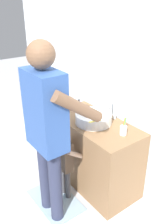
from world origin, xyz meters
The scene contains 10 objects.
ground_plane centered at (0.00, 0.00, 0.00)m, with size 14.00×14.00×0.00m, color silver.
back_wall centered at (0.00, 0.62, 1.35)m, with size 4.40×0.08×2.70m.
vanity_cabinet centered at (0.00, 0.30, 0.41)m, with size 1.11×0.54×0.82m, color olive.
sink_basin centered at (0.00, 0.28, 0.88)m, with size 0.40×0.40×0.11m.
faucet centered at (0.00, 0.52, 0.90)m, with size 0.18×0.14×0.18m.
toothbrush_cup centered at (0.38, 0.35, 0.88)m, with size 0.07×0.07×0.21m.
soap_bottle centered at (-0.31, 0.31, 0.89)m, with size 0.06×0.06×0.16m.
bath_mat centered at (0.00, -0.25, 0.01)m, with size 0.64×0.40×0.02m, color #99B7CC.
child_toddler centered at (0.00, -0.10, 0.50)m, with size 0.26×0.26×0.84m.
adult_parent centered at (0.11, -0.33, 1.07)m, with size 0.55×0.58×1.78m.
Camera 1 is at (1.84, -1.24, 2.08)m, focal length 39.52 mm.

